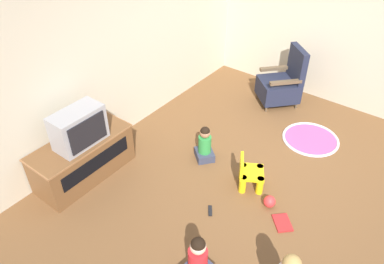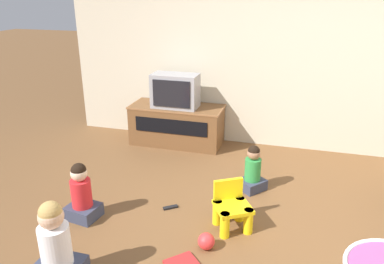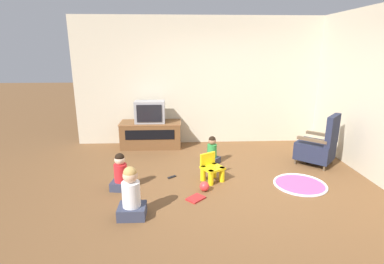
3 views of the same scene
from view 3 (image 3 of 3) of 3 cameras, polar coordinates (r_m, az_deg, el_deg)
ground_plane at (r=4.82m, az=7.00°, el=-9.88°), size 30.00×30.00×0.00m
wall_back at (r=6.63m, az=1.60°, el=9.57°), size 5.44×0.12×2.73m
tv_cabinet at (r=6.50m, az=-7.82°, el=-0.36°), size 1.29×0.55×0.56m
television at (r=6.33m, az=-8.02°, el=3.82°), size 0.62×0.34×0.46m
black_armchair at (r=5.90m, az=22.91°, el=-2.52°), size 0.81×0.80×0.96m
yellow_kid_chair at (r=4.86m, az=3.78°, el=-7.21°), size 0.42×0.41×0.44m
play_mat at (r=5.05m, az=19.89°, el=-9.38°), size 0.82×0.82×0.04m
child_watching_left at (r=5.55m, az=3.82°, el=-3.76°), size 0.35×0.35×0.52m
child_watching_center at (r=4.66m, az=-13.43°, el=-7.76°), size 0.33×0.30×0.58m
child_watching_right at (r=3.89m, az=-11.49°, el=-11.78°), size 0.35×0.30×0.68m
toy_ball at (r=4.55m, az=2.40°, el=-10.32°), size 0.15×0.15×0.15m
book at (r=4.35m, az=0.74°, el=-12.53°), size 0.30×0.30×0.02m
remote_control at (r=5.02m, az=-3.86°, el=-8.55°), size 0.15×0.12×0.02m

